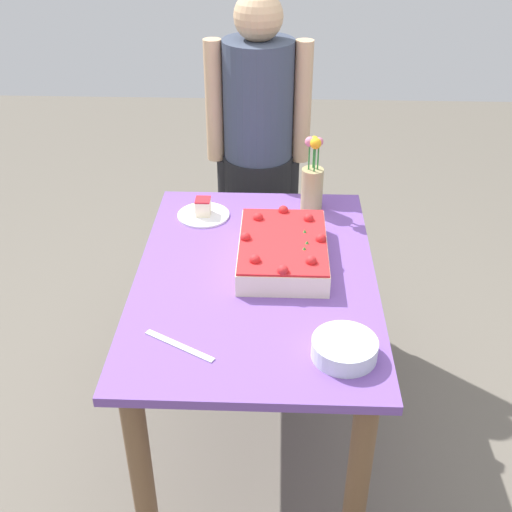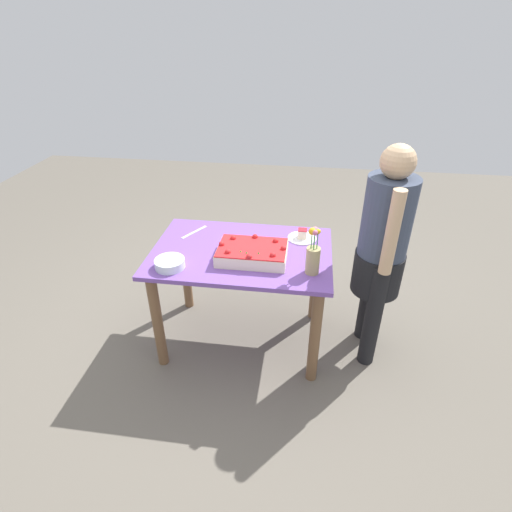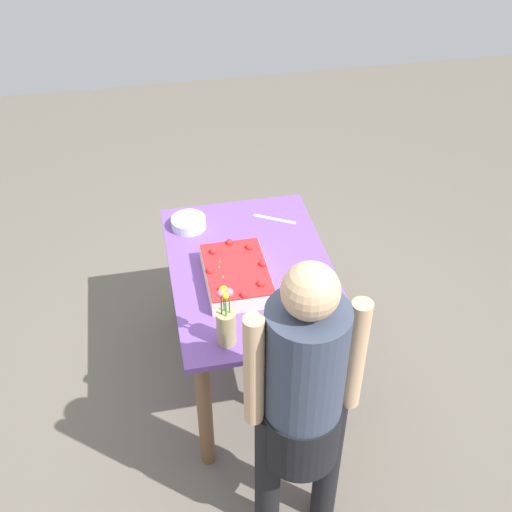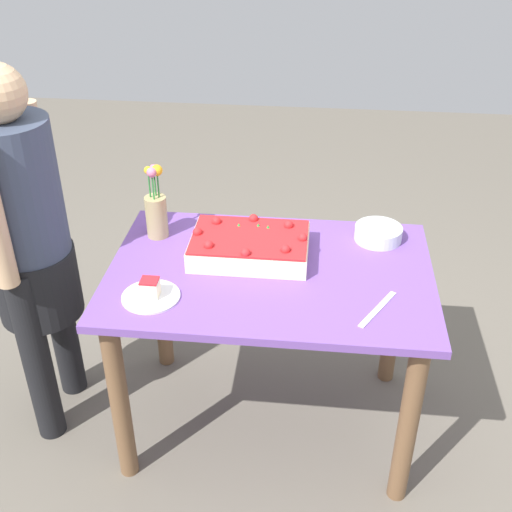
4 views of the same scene
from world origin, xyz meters
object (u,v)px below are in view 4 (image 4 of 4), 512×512
at_px(sheet_cake, 250,246).
at_px(person_standing, 27,238).
at_px(cake_knife, 378,309).
at_px(flower_vase, 156,210).
at_px(serving_plate_with_slice, 151,293).
at_px(fruit_bowl, 378,233).

height_order(sheet_cake, person_standing, person_standing).
relative_size(cake_knife, flower_vase, 0.79).
height_order(serving_plate_with_slice, person_standing, person_standing).
xyz_separation_m(fruit_bowl, person_standing, (-1.29, -0.28, 0.06)).
distance_m(flower_vase, person_standing, 0.48).
bearing_deg(cake_knife, flower_vase, 94.64).
height_order(sheet_cake, flower_vase, flower_vase).
xyz_separation_m(cake_knife, person_standing, (-1.26, 0.18, 0.09)).
height_order(cake_knife, fruit_bowl, fruit_bowl).
height_order(sheet_cake, serving_plate_with_slice, sheet_cake).
xyz_separation_m(sheet_cake, cake_knife, (0.46, -0.29, -0.04)).
bearing_deg(person_standing, flower_vase, 27.51).
bearing_deg(sheet_cake, cake_knife, -32.32).
bearing_deg(flower_vase, person_standing, -152.49).
height_order(cake_knife, person_standing, person_standing).
relative_size(sheet_cake, serving_plate_with_slice, 2.18).
bearing_deg(person_standing, fruit_bowl, 12.45).
bearing_deg(flower_vase, serving_plate_with_slice, -79.95).
xyz_separation_m(cake_knife, fruit_bowl, (0.02, 0.46, 0.03)).
bearing_deg(serving_plate_with_slice, cake_knife, 1.01).
distance_m(sheet_cake, cake_knife, 0.55).
height_order(cake_knife, flower_vase, flower_vase).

